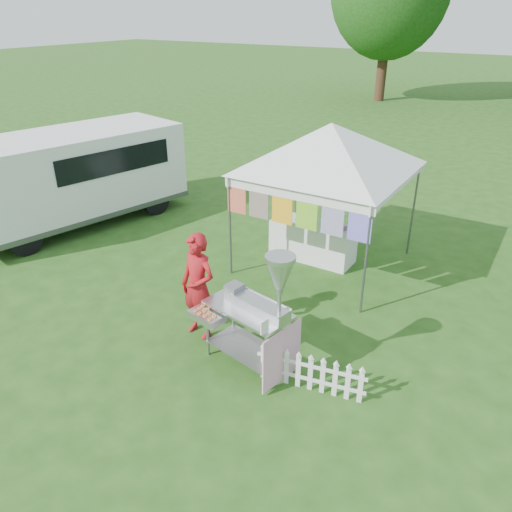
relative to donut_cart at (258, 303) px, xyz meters
The scene contains 7 objects.
ground 1.40m from the donut_cart, 159.55° to the left, with size 120.00×120.00×0.00m, color #254C15.
canopy_main 4.21m from the donut_cart, 100.26° to the left, with size 4.24×4.24×3.45m.
donut_cart is the anchor object (origin of this frame).
vendor 1.39m from the donut_cart, 167.56° to the left, with size 0.67×0.44×1.83m, color #A6141B.
cargo_van 7.46m from the donut_cart, 158.99° to the left, with size 3.39×5.81×2.27m.
picket_fence 1.26m from the donut_cart, ahead, with size 1.60×0.32×0.56m.
display_table 4.04m from the donut_cart, 104.29° to the left, with size 1.80×0.70×0.82m, color white.
Camera 1 is at (3.85, -5.40, 5.00)m, focal length 35.00 mm.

